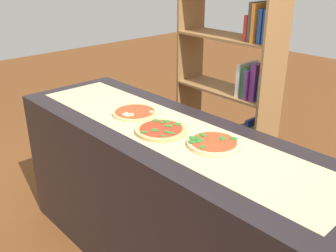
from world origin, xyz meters
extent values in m
cube|color=black|center=(0.00, 0.00, 0.45)|extent=(2.09, 0.66, 0.91)
cube|color=tan|center=(0.00, 0.00, 0.91)|extent=(1.92, 0.42, 0.00)
cylinder|color=#DBB26B|center=(-0.29, 0.01, 0.92)|extent=(0.26, 0.26, 0.01)
cylinder|color=red|center=(-0.29, 0.01, 0.93)|extent=(0.23, 0.23, 0.00)
cylinder|color=#C6B28E|center=(-0.25, -0.05, 0.93)|extent=(0.03, 0.03, 0.01)
cylinder|color=#C6B28E|center=(-0.28, -0.07, 0.93)|extent=(0.02, 0.02, 0.01)
cylinder|color=#C6B28E|center=(-0.29, -0.06, 0.93)|extent=(0.03, 0.03, 0.01)
cylinder|color=#C6B28E|center=(-0.26, -0.07, 0.93)|extent=(0.03, 0.03, 0.01)
cylinder|color=#C6B28E|center=(-0.21, 0.07, 0.93)|extent=(0.02, 0.02, 0.01)
cylinder|color=tan|center=(0.00, -0.05, 0.92)|extent=(0.27, 0.27, 0.02)
cylinder|color=red|center=(0.00, -0.05, 0.93)|extent=(0.22, 0.22, 0.00)
ellipsoid|color=#286B23|center=(0.02, 0.05, 0.93)|extent=(0.05, 0.05, 0.00)
ellipsoid|color=#286B23|center=(0.00, -0.01, 0.93)|extent=(0.03, 0.04, 0.00)
ellipsoid|color=#286B23|center=(0.08, -0.11, 0.93)|extent=(0.03, 0.03, 0.00)
ellipsoid|color=#286B23|center=(-0.09, -0.01, 0.93)|extent=(0.05, 0.05, 0.00)
ellipsoid|color=#286B23|center=(-0.04, 0.02, 0.93)|extent=(0.03, 0.02, 0.00)
ellipsoid|color=#286B23|center=(0.06, -0.06, 0.93)|extent=(0.05, 0.03, 0.00)
ellipsoid|color=#286B23|center=(0.08, -0.06, 0.93)|extent=(0.05, 0.04, 0.00)
ellipsoid|color=#286B23|center=(0.00, -0.09, 0.93)|extent=(0.04, 0.05, 0.00)
ellipsoid|color=#286B23|center=(-0.04, 0.03, 0.93)|extent=(0.05, 0.05, 0.00)
ellipsoid|color=#286B23|center=(-0.05, 0.00, 0.93)|extent=(0.04, 0.02, 0.00)
ellipsoid|color=#286B23|center=(-0.02, -0.15, 0.93)|extent=(0.05, 0.05, 0.00)
ellipsoid|color=#286B23|center=(0.02, 0.00, 0.93)|extent=(0.04, 0.04, 0.00)
cylinder|color=#E5C17F|center=(0.29, 0.03, 0.92)|extent=(0.25, 0.25, 0.02)
cylinder|color=red|center=(0.29, 0.03, 0.93)|extent=(0.22, 0.22, 0.00)
ellipsoid|color=#286B23|center=(0.30, -0.06, 0.94)|extent=(0.03, 0.05, 0.00)
ellipsoid|color=#286B23|center=(0.20, -0.02, 0.94)|extent=(0.05, 0.04, 0.00)
ellipsoid|color=#286B23|center=(0.20, 0.00, 0.94)|extent=(0.03, 0.04, 0.00)
ellipsoid|color=#286B23|center=(0.23, -0.05, 0.94)|extent=(0.05, 0.04, 0.00)
ellipsoid|color=#286B23|center=(0.34, 0.12, 0.94)|extent=(0.04, 0.04, 0.00)
ellipsoid|color=#286B23|center=(0.25, -0.02, 0.94)|extent=(0.03, 0.05, 0.00)
ellipsoid|color=#286B23|center=(0.23, -0.01, 0.94)|extent=(0.04, 0.04, 0.00)
ellipsoid|color=#286B23|center=(0.21, 0.04, 0.94)|extent=(0.06, 0.04, 0.00)
ellipsoid|color=#286B23|center=(0.30, 0.08, 0.94)|extent=(0.05, 0.05, 0.00)
cube|color=brown|center=(-0.01, 0.98, 0.81)|extent=(0.03, 0.29, 1.62)
cube|color=brown|center=(-0.81, 1.01, 0.81)|extent=(0.03, 0.29, 1.62)
cube|color=brown|center=(-0.41, 0.99, 0.01)|extent=(0.79, 0.31, 0.02)
cube|color=silver|center=(-0.04, 0.98, 0.10)|extent=(0.04, 0.16, 0.16)
cube|color=orange|center=(-0.08, 0.98, 0.13)|extent=(0.04, 0.20, 0.23)
cube|color=orange|center=(-0.13, 0.98, 0.13)|extent=(0.04, 0.21, 0.22)
cube|color=#47423D|center=(-0.17, 0.98, 0.15)|extent=(0.04, 0.20, 0.25)
cube|color=silver|center=(-0.22, 0.99, 0.11)|extent=(0.05, 0.22, 0.19)
cube|color=#753384|center=(-0.27, 0.99, 0.12)|extent=(0.04, 0.24, 0.20)
cube|color=brown|center=(-0.41, 0.99, 0.41)|extent=(0.79, 0.31, 0.02)
cube|color=#753384|center=(-0.04, 0.98, 0.54)|extent=(0.03, 0.17, 0.24)
cube|color=#2D753D|center=(-0.08, 0.98, 0.52)|extent=(0.04, 0.17, 0.20)
cube|color=#234799|center=(-0.12, 0.98, 0.54)|extent=(0.03, 0.20, 0.25)
cube|color=#B22823|center=(-0.16, 0.98, 0.51)|extent=(0.04, 0.18, 0.18)
cube|color=#47423D|center=(-0.20, 0.99, 0.51)|extent=(0.04, 0.19, 0.17)
cube|color=brown|center=(-0.41, 0.99, 0.81)|extent=(0.79, 0.31, 0.02)
cube|color=#234799|center=(-0.05, 0.98, 0.92)|extent=(0.05, 0.16, 0.19)
cube|color=#753384|center=(-0.10, 0.98, 0.95)|extent=(0.05, 0.20, 0.26)
cube|color=#753384|center=(-0.14, 0.98, 0.93)|extent=(0.04, 0.24, 0.21)
cube|color=#2D753D|center=(-0.18, 0.99, 0.93)|extent=(0.05, 0.19, 0.22)
cube|color=silver|center=(-0.22, 0.99, 0.94)|extent=(0.04, 0.22, 0.24)
cube|color=brown|center=(-0.41, 0.99, 1.21)|extent=(0.79, 0.31, 0.02)
cube|color=#234799|center=(-0.05, 0.98, 1.33)|extent=(0.05, 0.18, 0.22)
cube|color=#234799|center=(-0.09, 0.98, 1.33)|extent=(0.04, 0.19, 0.22)
cube|color=orange|center=(-0.13, 0.98, 1.35)|extent=(0.03, 0.24, 0.25)
cube|color=#47423D|center=(-0.17, 0.98, 1.35)|extent=(0.04, 0.17, 0.25)
cube|color=#B22823|center=(-0.21, 0.99, 1.31)|extent=(0.03, 0.17, 0.17)
camera|label=1|loc=(1.33, -1.24, 1.72)|focal=40.66mm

